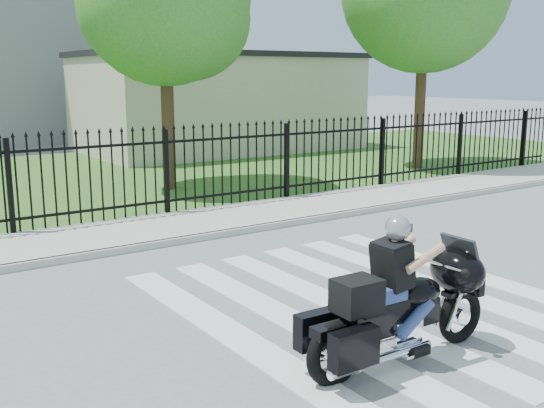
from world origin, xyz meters
TOP-DOWN VIEW (x-y plane):
  - ground at (0.00, 0.00)m, footprint 120.00×120.00m
  - crosswalk at (0.00, 0.00)m, footprint 5.00×5.50m
  - sidewalk at (0.00, 5.00)m, footprint 40.00×2.00m
  - curb at (0.00, 4.00)m, footprint 40.00×0.12m
  - grass_strip at (0.00, 12.00)m, footprint 40.00×12.00m
  - iron_fence at (0.00, 6.00)m, footprint 26.00×0.04m
  - building_low at (7.00, 16.00)m, footprint 10.00×6.00m
  - building_low_roof at (7.00, 16.00)m, footprint 10.20×6.20m
  - motorcycle_rider at (-0.99, -1.41)m, footprint 2.37×0.72m

SIDE VIEW (x-z plane):
  - ground at x=0.00m, z-range 0.00..0.00m
  - crosswalk at x=0.00m, z-range 0.00..0.01m
  - grass_strip at x=0.00m, z-range 0.00..0.02m
  - sidewalk at x=0.00m, z-range 0.00..0.12m
  - curb at x=0.00m, z-range 0.00..0.12m
  - motorcycle_rider at x=-0.99m, z-range -0.14..1.43m
  - iron_fence at x=0.00m, z-range 0.00..1.80m
  - building_low at x=7.00m, z-range 0.00..3.50m
  - building_low_roof at x=7.00m, z-range 3.50..3.70m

